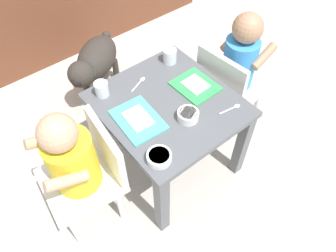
{
  "coord_description": "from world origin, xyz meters",
  "views": [
    {
      "loc": [
        -0.55,
        -0.69,
        1.36
      ],
      "look_at": [
        0.0,
        0.0,
        0.27
      ],
      "focal_mm": 34.48,
      "sensor_mm": 36.0,
      "label": 1
    }
  ],
  "objects_px": {
    "dog": "(95,62)",
    "veggie_bowl_near": "(159,157)",
    "seated_child_left": "(76,161)",
    "spoon_by_right_tray": "(232,108)",
    "seated_child_right": "(238,64)",
    "food_tray_left": "(138,119)",
    "veggie_bowl_far": "(188,115)",
    "dining_table": "(168,115)",
    "water_cup_left": "(102,90)",
    "water_cup_right": "(170,57)",
    "food_tray_right": "(195,85)",
    "spoon_by_left_tray": "(139,83)"
  },
  "relations": [
    {
      "from": "food_tray_right",
      "to": "veggie_bowl_far",
      "type": "xyz_separation_m",
      "value": [
        -0.14,
        -0.11,
        0.01
      ]
    },
    {
      "from": "seated_child_right",
      "to": "food_tray_right",
      "type": "bearing_deg",
      "value": -178.86
    },
    {
      "from": "seated_child_right",
      "to": "water_cup_left",
      "type": "height_order",
      "value": "seated_child_right"
    },
    {
      "from": "seated_child_right",
      "to": "spoon_by_right_tray",
      "type": "height_order",
      "value": "seated_child_right"
    },
    {
      "from": "food_tray_left",
      "to": "veggie_bowl_far",
      "type": "xyz_separation_m",
      "value": [
        0.15,
        -0.11,
        0.01
      ]
    },
    {
      "from": "food_tray_left",
      "to": "spoon_by_right_tray",
      "type": "xyz_separation_m",
      "value": [
        0.32,
        -0.19,
        -0.0
      ]
    },
    {
      "from": "spoon_by_left_tray",
      "to": "seated_child_right",
      "type": "bearing_deg",
      "value": -19.43
    },
    {
      "from": "food_tray_right",
      "to": "spoon_by_right_tray",
      "type": "relative_size",
      "value": 1.79
    },
    {
      "from": "dining_table",
      "to": "spoon_by_left_tray",
      "type": "relative_size",
      "value": 5.63
    },
    {
      "from": "dining_table",
      "to": "seated_child_right",
      "type": "distance_m",
      "value": 0.42
    },
    {
      "from": "water_cup_left",
      "to": "veggie_bowl_far",
      "type": "height_order",
      "value": "water_cup_left"
    },
    {
      "from": "spoon_by_left_tray",
      "to": "seated_child_left",
      "type": "bearing_deg",
      "value": -158.03
    },
    {
      "from": "water_cup_left",
      "to": "water_cup_right",
      "type": "relative_size",
      "value": 0.95
    },
    {
      "from": "spoon_by_right_tray",
      "to": "food_tray_left",
      "type": "bearing_deg",
      "value": 149.92
    },
    {
      "from": "dog",
      "to": "veggie_bowl_far",
      "type": "bearing_deg",
      "value": -89.35
    },
    {
      "from": "veggie_bowl_far",
      "to": "water_cup_left",
      "type": "bearing_deg",
      "value": 120.34
    },
    {
      "from": "dining_table",
      "to": "veggie_bowl_near",
      "type": "distance_m",
      "value": 0.29
    },
    {
      "from": "seated_child_left",
      "to": "dining_table",
      "type": "bearing_deg",
      "value": -0.68
    },
    {
      "from": "veggie_bowl_near",
      "to": "spoon_by_right_tray",
      "type": "xyz_separation_m",
      "value": [
        0.37,
        0.01,
        -0.01
      ]
    },
    {
      "from": "spoon_by_left_tray",
      "to": "dog",
      "type": "bearing_deg",
      "value": 87.17
    },
    {
      "from": "water_cup_right",
      "to": "water_cup_left",
      "type": "bearing_deg",
      "value": 178.01
    },
    {
      "from": "spoon_by_right_tray",
      "to": "seated_child_left",
      "type": "bearing_deg",
      "value": 162.33
    },
    {
      "from": "water_cup_right",
      "to": "spoon_by_right_tray",
      "type": "xyz_separation_m",
      "value": [
        0.01,
        -0.37,
        -0.03
      ]
    },
    {
      "from": "water_cup_left",
      "to": "water_cup_right",
      "type": "height_order",
      "value": "water_cup_right"
    },
    {
      "from": "spoon_by_left_tray",
      "to": "spoon_by_right_tray",
      "type": "relative_size",
      "value": 0.96
    },
    {
      "from": "food_tray_right",
      "to": "water_cup_left",
      "type": "distance_m",
      "value": 0.38
    },
    {
      "from": "water_cup_right",
      "to": "veggie_bowl_far",
      "type": "distance_m",
      "value": 0.34
    },
    {
      "from": "dining_table",
      "to": "food_tray_right",
      "type": "xyz_separation_m",
      "value": [
        0.15,
        0.0,
        0.08
      ]
    },
    {
      "from": "water_cup_left",
      "to": "spoon_by_left_tray",
      "type": "xyz_separation_m",
      "value": [
        0.15,
        -0.04,
        -0.02
      ]
    },
    {
      "from": "dog",
      "to": "veggie_bowl_near",
      "type": "bearing_deg",
      "value": -103.12
    },
    {
      "from": "veggie_bowl_far",
      "to": "dog",
      "type": "bearing_deg",
      "value": 90.65
    },
    {
      "from": "water_cup_right",
      "to": "food_tray_right",
      "type": "bearing_deg",
      "value": -95.71
    },
    {
      "from": "dining_table",
      "to": "water_cup_right",
      "type": "bearing_deg",
      "value": 49.25
    },
    {
      "from": "water_cup_left",
      "to": "veggie_bowl_far",
      "type": "distance_m",
      "value": 0.37
    },
    {
      "from": "water_cup_right",
      "to": "spoon_by_right_tray",
      "type": "relative_size",
      "value": 0.65
    },
    {
      "from": "water_cup_left",
      "to": "spoon_by_right_tray",
      "type": "height_order",
      "value": "water_cup_left"
    },
    {
      "from": "water_cup_right",
      "to": "veggie_bowl_near",
      "type": "bearing_deg",
      "value": -133.13
    },
    {
      "from": "spoon_by_right_tray",
      "to": "spoon_by_left_tray",
      "type": "bearing_deg",
      "value": 119.84
    },
    {
      "from": "food_tray_left",
      "to": "water_cup_left",
      "type": "relative_size",
      "value": 3.47
    },
    {
      "from": "seated_child_left",
      "to": "food_tray_left",
      "type": "relative_size",
      "value": 2.95
    },
    {
      "from": "veggie_bowl_near",
      "to": "water_cup_right",
      "type": "bearing_deg",
      "value": 46.87
    },
    {
      "from": "seated_child_left",
      "to": "spoon_by_right_tray",
      "type": "distance_m",
      "value": 0.62
    },
    {
      "from": "veggie_bowl_far",
      "to": "veggie_bowl_near",
      "type": "relative_size",
      "value": 0.94
    },
    {
      "from": "food_tray_right",
      "to": "dog",
      "type": "bearing_deg",
      "value": 103.17
    },
    {
      "from": "dining_table",
      "to": "veggie_bowl_far",
      "type": "relative_size",
      "value": 6.58
    },
    {
      "from": "dining_table",
      "to": "spoon_by_left_tray",
      "type": "height_order",
      "value": "spoon_by_left_tray"
    },
    {
      "from": "dining_table",
      "to": "veggie_bowl_near",
      "type": "relative_size",
      "value": 6.18
    },
    {
      "from": "food_tray_left",
      "to": "veggie_bowl_near",
      "type": "distance_m",
      "value": 0.2
    },
    {
      "from": "veggie_bowl_near",
      "to": "spoon_by_left_tray",
      "type": "relative_size",
      "value": 0.91
    },
    {
      "from": "food_tray_right",
      "to": "water_cup_left",
      "type": "relative_size",
      "value": 2.89
    }
  ]
}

